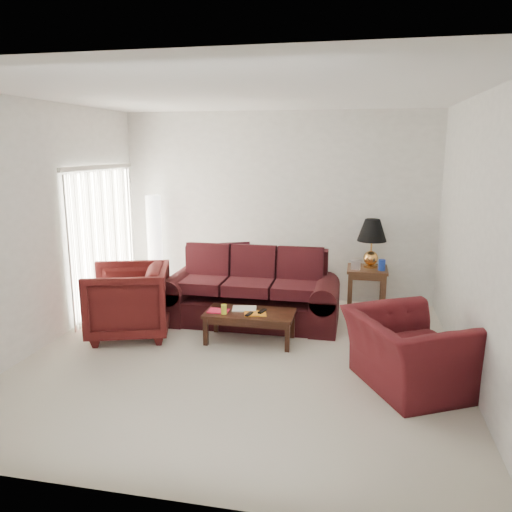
{
  "coord_description": "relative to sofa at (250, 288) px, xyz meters",
  "views": [
    {
      "loc": [
        1.28,
        -5.39,
        2.44
      ],
      "look_at": [
        0.0,
        0.85,
        1.05
      ],
      "focal_mm": 35.0,
      "sensor_mm": 36.0,
      "label": 1
    }
  ],
  "objects": [
    {
      "name": "remote_a",
      "position": [
        0.17,
        -0.87,
        -0.08
      ],
      "size": [
        0.08,
        0.16,
        0.02
      ],
      "primitive_type": "cube",
      "rotation": [
        0.0,
        0.0,
        -0.21
      ],
      "color": "black",
      "rests_on": "coffee_table"
    },
    {
      "name": "table_lamp",
      "position": [
        1.66,
        0.98,
        0.52
      ],
      "size": [
        0.56,
        0.56,
        0.74
      ],
      "primitive_type": null,
      "rotation": [
        0.0,
        0.0,
        -0.32
      ],
      "color": "gold",
      "rests_on": "end_table"
    },
    {
      "name": "magazine_red",
      "position": [
        -0.25,
        -0.78,
        -0.1
      ],
      "size": [
        0.26,
        0.2,
        0.01
      ],
      "primitive_type": "cube",
      "rotation": [
        0.0,
        0.0,
        0.01
      ],
      "color": "red",
      "rests_on": "coffee_table"
    },
    {
      "name": "end_table",
      "position": [
        1.62,
        0.93,
        -0.18
      ],
      "size": [
        0.6,
        0.6,
        0.65
      ],
      "primitive_type": null,
      "rotation": [
        0.0,
        0.0,
        0.01
      ],
      "color": "#52351C",
      "rests_on": "ground"
    },
    {
      "name": "yellow_glass",
      "position": [
        -0.15,
        -0.86,
        -0.05
      ],
      "size": [
        0.07,
        0.07,
        0.12
      ],
      "primitive_type": "cylinder",
      "rotation": [
        0.0,
        0.0,
        0.01
      ],
      "color": "yellow",
      "rests_on": "coffee_table"
    },
    {
      "name": "magazine_orange",
      "position": [
        0.23,
        -0.79,
        -0.1
      ],
      "size": [
        0.31,
        0.26,
        0.02
      ],
      "primitive_type": "cube",
      "rotation": [
        0.0,
        0.0,
        0.25
      ],
      "color": "orange",
      "rests_on": "coffee_table"
    },
    {
      "name": "blinds",
      "position": [
        -2.26,
        0.08,
        0.58
      ],
      "size": [
        0.1,
        2.0,
        2.16
      ],
      "primitive_type": "cube",
      "color": "silver",
      "rests_on": "ground"
    },
    {
      "name": "magazine_white",
      "position": [
        0.06,
        -0.62,
        -0.1
      ],
      "size": [
        0.34,
        0.28,
        0.02
      ],
      "primitive_type": "cube",
      "rotation": [
        0.0,
        0.0,
        0.17
      ],
      "color": "white",
      "rests_on": "coffee_table"
    },
    {
      "name": "floor",
      "position": [
        0.16,
        -1.22,
        -0.5
      ],
      "size": [
        5.0,
        5.0,
        0.0
      ],
      "primitive_type": "plane",
      "color": "beige",
      "rests_on": "ground"
    },
    {
      "name": "armchair_left",
      "position": [
        -1.46,
        -0.82,
        -0.03
      ],
      "size": [
        1.29,
        1.27,
        0.94
      ],
      "primitive_type": "imported",
      "rotation": [
        0.0,
        0.0,
        -1.26
      ],
      "color": "#42100F",
      "rests_on": "ground"
    },
    {
      "name": "blue_canister",
      "position": [
        1.82,
        0.81,
        0.23
      ],
      "size": [
        0.13,
        0.13,
        0.16
      ],
      "primitive_type": "cylinder",
      "rotation": [
        0.0,
        0.0,
        0.26
      ],
      "color": "#173298",
      "rests_on": "end_table"
    },
    {
      "name": "sofa",
      "position": [
        0.0,
        0.0,
        0.0
      ],
      "size": [
        2.49,
        1.15,
        1.01
      ],
      "primitive_type": null,
      "rotation": [
        0.0,
        0.0,
        0.03
      ],
      "color": "black",
      "rests_on": "ground"
    },
    {
      "name": "coffee_table",
      "position": [
        0.15,
        -0.71,
        -0.31
      ],
      "size": [
        1.26,
        0.94,
        0.39
      ],
      "primitive_type": null,
      "rotation": [
        0.0,
        0.0,
        -0.38
      ],
      "color": "black",
      "rests_on": "ground"
    },
    {
      "name": "picture_frame",
      "position": [
        1.44,
        1.05,
        0.23
      ],
      "size": [
        0.2,
        0.21,
        0.05
      ],
      "primitive_type": "cube",
      "rotation": [
        1.36,
        0.0,
        0.64
      ],
      "color": "#B4B4B9",
      "rests_on": "end_table"
    },
    {
      "name": "clock",
      "position": [
        1.44,
        0.78,
        0.22
      ],
      "size": [
        0.14,
        0.08,
        0.13
      ],
      "primitive_type": "cube",
      "rotation": [
        0.0,
        0.0,
        -0.25
      ],
      "color": "silver",
      "rests_on": "end_table"
    },
    {
      "name": "floor_lamp",
      "position": [
        -1.83,
        0.98,
        0.35
      ],
      "size": [
        0.35,
        0.35,
        1.7
      ],
      "primitive_type": null,
      "rotation": [
        0.0,
        0.0,
        -0.33
      ],
      "color": "silver",
      "rests_on": "ground"
    },
    {
      "name": "throw_pillow",
      "position": [
        -0.39,
        0.68,
        0.28
      ],
      "size": [
        0.52,
        0.4,
        0.48
      ],
      "primitive_type": "cube",
      "rotation": [
        -0.21,
        0.0,
        0.42
      ],
      "color": "black",
      "rests_on": "sofa"
    },
    {
      "name": "remote_b",
      "position": [
        0.31,
        -0.73,
        -0.08
      ],
      "size": [
        0.09,
        0.17,
        0.02
      ],
      "primitive_type": "cube",
      "rotation": [
        0.0,
        0.0,
        -0.25
      ],
      "color": "black",
      "rests_on": "coffee_table"
    },
    {
      "name": "armchair_right",
      "position": [
        2.02,
        -1.6,
        -0.12
      ],
      "size": [
        1.47,
        1.53,
        0.77
      ],
      "primitive_type": "imported",
      "rotation": [
        0.0,
        0.0,
        2.06
      ],
      "color": "#471014",
      "rests_on": "ground"
    }
  ]
}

